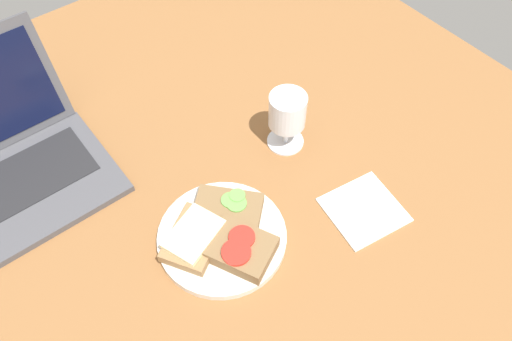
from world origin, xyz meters
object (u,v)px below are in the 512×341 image
(plate, at_px, (222,237))
(sandwich_with_cheese, at_px, (194,237))
(sandwich_with_tomato, at_px, (240,248))
(wine_glass, at_px, (287,113))
(sandwich_with_cucumber, at_px, (230,209))
(laptop, at_px, (6,157))
(napkin, at_px, (364,210))

(plate, bearing_deg, sandwich_with_cheese, 156.75)
(sandwich_with_tomato, bearing_deg, sandwich_with_cheese, 126.55)
(wine_glass, bearing_deg, plate, -155.93)
(sandwich_with_cucumber, relative_size, wine_glass, 1.12)
(laptop, height_order, napkin, laptop)
(sandwich_with_cucumber, distance_m, wine_glass, 0.20)
(sandwich_with_cheese, distance_m, laptop, 0.37)
(sandwich_with_tomato, height_order, wine_glass, wine_glass)
(sandwich_with_tomato, height_order, sandwich_with_cheese, sandwich_with_tomato)
(laptop, bearing_deg, sandwich_with_cucumber, -51.06)
(plate, bearing_deg, laptop, 122.51)
(sandwich_with_tomato, xyz_separation_m, sandwich_with_cucumber, (0.03, 0.07, -0.00))
(sandwich_with_cheese, xyz_separation_m, napkin, (0.27, -0.12, -0.03))
(sandwich_with_tomato, xyz_separation_m, laptop, (-0.22, 0.39, 0.02))
(sandwich_with_cheese, bearing_deg, napkin, -24.61)
(napkin, bearing_deg, wine_glass, 92.20)
(plate, xyz_separation_m, sandwich_with_tomato, (0.00, -0.04, 0.02))
(wine_glass, height_order, napkin, wine_glass)
(napkin, bearing_deg, sandwich_with_cheese, 155.39)
(plate, relative_size, wine_glass, 1.79)
(sandwich_with_cucumber, bearing_deg, sandwich_with_cheese, -173.19)
(sandwich_with_tomato, relative_size, sandwich_with_cheese, 0.95)
(wine_glass, xyz_separation_m, napkin, (0.01, -0.20, -0.08))
(sandwich_with_cheese, height_order, laptop, laptop)
(sandwich_with_cucumber, height_order, napkin, sandwich_with_cucumber)
(sandwich_with_cheese, bearing_deg, plate, -23.25)
(plate, xyz_separation_m, wine_glass, (0.22, 0.10, 0.07))
(sandwich_with_cheese, relative_size, laptop, 0.43)
(sandwich_with_cheese, bearing_deg, laptop, 118.59)
(laptop, bearing_deg, wine_glass, -29.28)
(sandwich_with_cucumber, relative_size, napkin, 1.09)
(sandwich_with_tomato, distance_m, sandwich_with_cucumber, 0.08)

